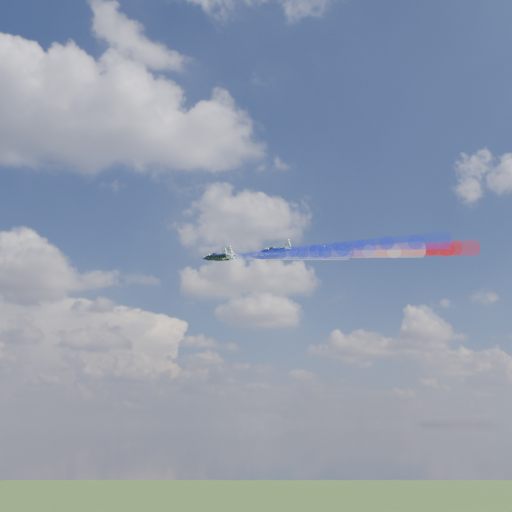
{
  "coord_description": "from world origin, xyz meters",
  "views": [
    {
      "loc": [
        -10.28,
        -157.69,
        89.57
      ],
      "look_at": [
        15.18,
        -1.25,
        134.91
      ],
      "focal_mm": 41.55,
      "sensor_mm": 36.0,
      "label": 1
    }
  ],
  "objects": [
    {
      "name": "trail_rear_right",
      "position": [
        43.59,
        -30.02,
        129.23
      ],
      "size": [
        26.23,
        36.56,
        11.23
      ],
      "primitive_type": null,
      "rotation": [
        0.17,
        -0.17,
        0.57
      ],
      "color": "red"
    },
    {
      "name": "trail_lead",
      "position": [
        21.42,
        -10.64,
        132.65
      ],
      "size": [
        26.23,
        36.56,
        11.23
      ],
      "primitive_type": null,
      "rotation": [
        0.17,
        -0.17,
        0.57
      ],
      "color": "white"
    },
    {
      "name": "trail_inner_right",
      "position": [
        33.15,
        -14.83,
        132.66
      ],
      "size": [
        26.23,
        36.56,
        11.23
      ],
      "primitive_type": null,
      "rotation": [
        0.17,
        -0.17,
        0.57
      ],
      "color": "red"
    },
    {
      "name": "trail_inner_left",
      "position": [
        18.15,
        -22.12,
        129.54
      ],
      "size": [
        26.23,
        36.56,
        11.23
      ],
      "primitive_type": null,
      "rotation": [
        0.17,
        -0.17,
        0.57
      ],
      "color": "#1B2BED"
    },
    {
      "name": "trail_rear_left",
      "position": [
        31.7,
        -40.17,
        127.12
      ],
      "size": [
        26.23,
        36.56,
        11.23
      ],
      "primitive_type": null,
      "rotation": [
        0.17,
        -0.17,
        0.57
      ],
      "color": "#1B2BED"
    },
    {
      "name": "jet_outer_right",
      "position": [
        32.86,
        4.66,
        137.79
      ],
      "size": [
        13.99,
        14.78,
        6.37
      ],
      "primitive_type": null,
      "rotation": [
        0.17,
        -0.17,
        0.57
      ],
      "color": "black"
    },
    {
      "name": "jet_center_third",
      "position": [
        18.3,
        -6.3,
        133.41
      ],
      "size": [
        13.99,
        14.78,
        6.37
      ],
      "primitive_type": null,
      "rotation": [
        0.17,
        -0.17,
        0.57
      ],
      "color": "black"
    },
    {
      "name": "jet_inner_right",
      "position": [
        18.92,
        6.09,
        136.96
      ],
      "size": [
        13.99,
        14.78,
        6.37
      ],
      "primitive_type": null,
      "rotation": [
        0.17,
        -0.17,
        0.57
      ],
      "color": "black"
    },
    {
      "name": "trail_center_third",
      "position": [
        32.53,
        -27.22,
        129.11
      ],
      "size": [
        26.23,
        36.56,
        11.23
      ],
      "primitive_type": null,
      "rotation": [
        0.17,
        -0.17,
        0.57
      ],
      "color": "white"
    },
    {
      "name": "jet_inner_left",
      "position": [
        3.91,
        -1.19,
        133.84
      ],
      "size": [
        13.99,
        14.78,
        6.37
      ],
      "primitive_type": null,
      "rotation": [
        0.17,
        -0.17,
        0.57
      ],
      "color": "black"
    },
    {
      "name": "jet_rear_right",
      "position": [
        29.35,
        -9.09,
        133.53
      ],
      "size": [
        13.99,
        14.78,
        6.37
      ],
      "primitive_type": null,
      "rotation": [
        0.17,
        -0.17,
        0.57
      ],
      "color": "black"
    },
    {
      "name": "trail_outer_left",
      "position": [
        17.84,
        -35.78,
        126.2
      ],
      "size": [
        26.23,
        36.56,
        11.23
      ],
      "primitive_type": null,
      "rotation": [
        0.17,
        -0.17,
        0.57
      ],
      "color": "#1B2BED"
    },
    {
      "name": "jet_outer_left",
      "position": [
        3.61,
        -14.86,
        130.5
      ],
      "size": [
        13.99,
        14.78,
        6.37
      ],
      "primitive_type": null,
      "rotation": [
        0.17,
        -0.17,
        0.57
      ],
      "color": "black"
    },
    {
      "name": "jet_rear_left",
      "position": [
        17.46,
        -19.24,
        131.42
      ],
      "size": [
        13.99,
        14.78,
        6.37
      ],
      "primitive_type": null,
      "rotation": [
        0.17,
        -0.17,
        0.57
      ],
      "color": "black"
    },
    {
      "name": "trail_outer_right",
      "position": [
        47.1,
        -16.27,
        133.49
      ],
      "size": [
        26.23,
        36.56,
        11.23
      ],
      "primitive_type": null,
      "rotation": [
        0.17,
        -0.17,
        0.57
      ],
      "color": "red"
    },
    {
      "name": "jet_lead",
      "position": [
        7.19,
        10.28,
        136.96
      ],
      "size": [
        13.99,
        14.78,
        6.37
      ],
      "primitive_type": null,
      "rotation": [
        0.17,
        -0.17,
        0.57
      ],
      "color": "black"
    }
  ]
}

